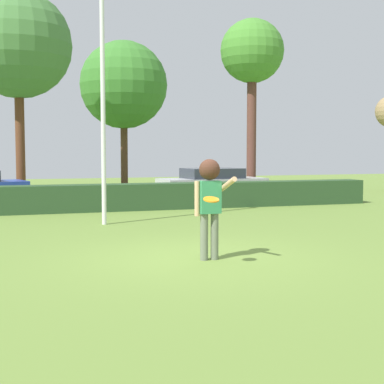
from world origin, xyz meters
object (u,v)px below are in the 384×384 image
Objects in this scene: person at (210,194)px; maple_tree at (252,54)px; birch_tree at (18,45)px; frisbee at (211,199)px; lamppost at (103,75)px; willow_tree at (124,85)px; parked_car_silver at (212,182)px.

person is 0.24× the size of maple_tree.
maple_tree is (9.53, -0.95, -0.01)m from birch_tree.
person is at bearing 72.28° from frisbee.
lamppost reaches higher than frisbee.
maple_tree is at bearing -5.67° from birch_tree.
lamppost is at bearing -103.74° from willow_tree.
willow_tree is 0.88× the size of birch_tree.
lamppost is 0.88× the size of birch_tree.
person reaches higher than parked_car_silver.
parked_car_silver is at bearing -69.07° from willow_tree.
person is 15.05m from birch_tree.
person is 0.25× the size of willow_tree.
person is at bearing -96.42° from willow_tree.
parked_car_silver is at bearing -18.20° from birch_tree.
parked_car_silver is 9.29m from birch_tree.
parked_car_silver is at bearing 69.61° from person.
birch_tree is at bearing 161.80° from parked_car_silver.
parked_car_silver is (5.30, 6.15, -3.24)m from lamppost.
frisbee is 0.06× the size of parked_car_silver.
maple_tree is at bearing 44.81° from lamppost.
maple_tree reaches higher than lamppost.
willow_tree is (1.98, 17.62, 3.89)m from person.
person is 15.37m from maple_tree.
frisbee is at bearing -79.47° from birch_tree.
frisbee is at bearing -116.61° from maple_tree.
birch_tree reaches higher than frisbee.
maple_tree is at bearing -44.96° from willow_tree.
birch_tree is at bearing 101.79° from person.
birch_tree is at bearing 100.53° from frisbee.
maple_tree is (6.82, 13.62, 4.89)m from frisbee.
frisbee is (-0.20, -0.63, -0.04)m from person.
willow_tree reaches higher than parked_car_silver.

